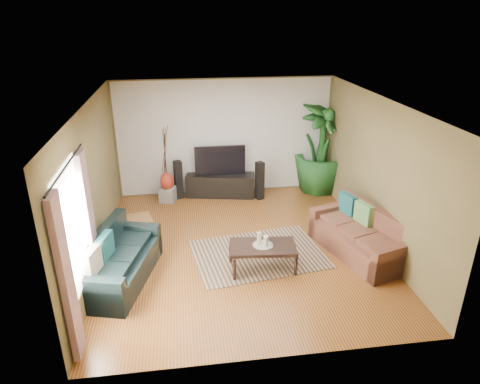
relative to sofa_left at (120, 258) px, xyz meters
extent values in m
plane|color=#925B25|center=(2.07, 0.74, -0.42)|extent=(5.50, 5.50, 0.00)
plane|color=white|center=(2.07, 0.74, 2.28)|extent=(5.50, 5.50, 0.00)
plane|color=olive|center=(2.07, 3.49, 0.93)|extent=(5.00, 0.00, 5.00)
plane|color=olive|center=(2.07, -2.01, 0.93)|extent=(5.00, 0.00, 5.00)
plane|color=olive|center=(-0.43, 0.74, 0.92)|extent=(0.00, 5.50, 5.50)
plane|color=olive|center=(4.57, 0.74, 0.92)|extent=(0.00, 5.50, 5.50)
plane|color=white|center=(2.07, 3.48, 0.93)|extent=(4.90, 0.00, 4.90)
plane|color=white|center=(-0.41, -0.86, 0.97)|extent=(0.00, 1.80, 1.80)
cube|color=gray|center=(-0.36, -1.61, 0.72)|extent=(0.08, 0.35, 2.20)
cube|color=gray|center=(-0.36, -0.11, 0.72)|extent=(0.08, 0.35, 2.20)
cylinder|color=black|center=(-0.36, -0.86, 1.87)|extent=(0.03, 1.90, 0.03)
cube|color=black|center=(0.00, 0.00, 0.00)|extent=(1.25, 2.00, 0.85)
cube|color=brown|center=(4.12, 0.26, 0.00)|extent=(1.37, 2.05, 0.85)
cube|color=tan|center=(2.35, 0.49, -0.42)|extent=(2.51, 1.94, 0.01)
cube|color=black|center=(2.33, 0.02, -0.20)|extent=(1.16, 0.71, 0.45)
cylinder|color=gray|center=(2.33, 0.02, 0.03)|extent=(0.34, 0.34, 0.02)
cylinder|color=beige|center=(2.27, 0.05, 0.15)|extent=(0.07, 0.07, 0.22)
cylinder|color=#F1E3CB|center=(2.37, -0.02, 0.13)|extent=(0.07, 0.07, 0.17)
cylinder|color=beige|center=(2.40, 0.08, 0.11)|extent=(0.07, 0.07, 0.14)
cube|color=black|center=(1.93, 3.24, -0.16)|extent=(1.66, 0.78, 0.53)
cube|color=black|center=(1.93, 3.24, 0.45)|extent=(1.17, 0.06, 0.69)
cube|color=black|center=(0.95, 3.24, 0.03)|extent=(0.21, 0.22, 0.90)
cube|color=black|center=(2.81, 2.92, 0.02)|extent=(0.21, 0.22, 0.90)
imported|color=#18491B|center=(4.32, 3.24, 0.66)|extent=(1.67, 1.67, 2.16)
cylinder|color=black|center=(4.32, 3.24, -0.27)|extent=(0.40, 0.40, 0.31)
cube|color=gray|center=(0.70, 3.07, -0.26)|extent=(0.42, 0.42, 0.33)
ellipsoid|color=maroon|center=(0.70, 3.07, 0.06)|extent=(0.30, 0.30, 0.43)
cube|color=olive|center=(0.19, 1.24, -0.17)|extent=(0.58, 0.58, 0.51)
camera|label=1|loc=(1.08, -6.08, 3.67)|focal=32.00mm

